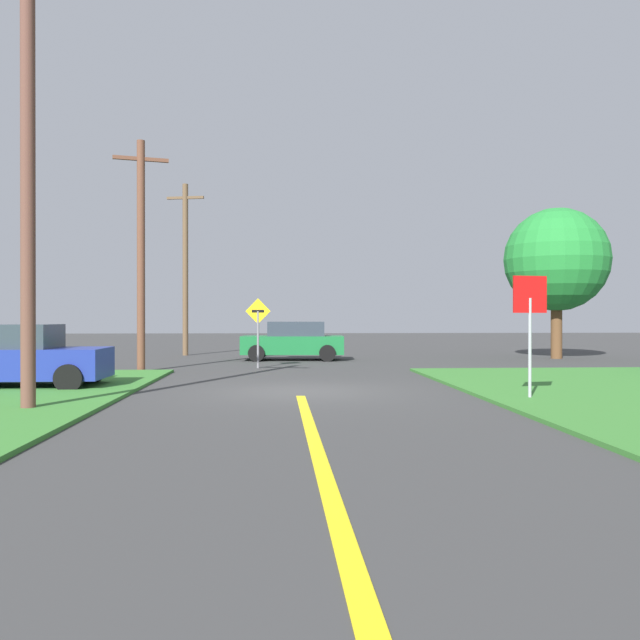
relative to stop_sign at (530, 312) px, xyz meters
name	(u,v)px	position (x,y,z in m)	size (l,w,h in m)	color
ground_plane	(299,391)	(-4.88, 2.16, -1.91)	(120.00, 120.00, 0.00)	#393939
lane_stripe_center	(321,464)	(-4.88, -5.84, -1.90)	(0.20, 14.00, 0.01)	yellow
stop_sign	(530,312)	(0.00, 0.00, 0.00)	(0.79, 0.18, 2.69)	#9EA0A8
parked_car_near_building	(22,357)	(-11.82, 3.21, -1.10)	(3.94, 2.09, 1.62)	navy
car_approaching_junction	(294,341)	(-4.72, 14.05, -1.10)	(4.35, 2.33, 1.62)	#196B33
utility_pole_near	(28,162)	(-10.14, -0.96, 2.83)	(1.77, 0.57, 9.20)	brown
utility_pole_mid	(141,252)	(-9.93, 8.43, 2.08)	(1.77, 0.56, 7.67)	brown
utility_pole_far	(185,267)	(-9.75, 17.82, 2.30)	(1.79, 0.48, 8.12)	brown
direction_sign	(258,325)	(-6.09, 9.66, -0.37)	(0.89, 0.20, 2.47)	slate
oak_tree_left	(557,260)	(6.76, 14.27, 2.40)	(4.49, 4.49, 6.57)	brown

